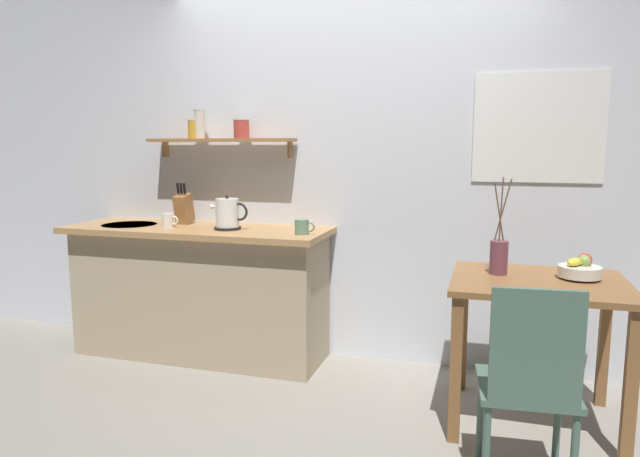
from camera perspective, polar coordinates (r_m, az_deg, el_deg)
The scene contains 12 objects.
ground_plane at distance 3.57m, azimuth 0.38°, elevation -15.93°, with size 14.00×14.00×0.00m, color gray.
back_wall at distance 3.84m, azimuth 6.14°, elevation 6.57°, with size 6.80×0.11×2.70m.
kitchen_counter at distance 4.07m, azimuth -12.02°, elevation -6.13°, with size 1.83×0.63×0.92m.
wall_shelf at distance 4.06m, azimuth -10.23°, elevation 9.28°, with size 1.07×0.20×0.33m.
dining_table at distance 3.18m, azimuth 21.07°, elevation -7.22°, with size 0.87×0.75×0.78m.
dining_chair_near at distance 2.54m, azimuth 20.37°, elevation -14.16°, with size 0.43×0.43×0.92m.
fruit_bowl at distance 3.24m, azimuth 24.72°, elevation -3.71°, with size 0.21×0.21×0.13m.
twig_vase at distance 3.19m, azimuth 17.57°, elevation -2.64°, with size 0.10×0.10×0.52m.
electric_kettle at distance 3.80m, azimuth -9.28°, elevation 1.43°, with size 0.26×0.18×0.23m.
knife_block at distance 4.12m, azimuth -13.56°, elevation 2.02°, with size 0.09×0.16×0.29m.
coffee_mug_by_sink at distance 3.99m, azimuth -15.03°, elevation 0.79°, with size 0.12×0.08×0.09m.
coffee_mug_spare at distance 3.55m, azimuth -1.80°, elevation 0.18°, with size 0.13×0.09×0.09m.
Camera 1 is at (0.93, -3.12, 1.46)m, focal length 31.77 mm.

